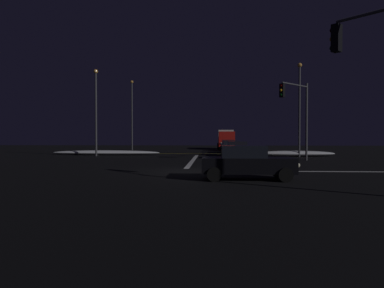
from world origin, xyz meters
The scene contains 16 objects.
ground centered at (0.00, 0.00, -0.05)m, with size 120.00×120.00×0.10m, color black.
stop_line_north centered at (0.00, 9.12, 0.00)m, with size 0.35×15.70×0.01m.
centre_line_ns centered at (0.00, 20.72, 0.00)m, with size 22.00×0.15×0.01m.
crosswalk_bar_east centered at (9.22, 0.00, 0.00)m, with size 15.70×0.40×0.01m.
snow_bank_left_curb centered at (-9.92, 17.04, 0.25)m, with size 11.81×1.50×0.50m.
snow_bank_right_curb centered at (9.92, 15.39, 0.29)m, with size 8.02×1.50×0.57m.
sedan_red centered at (3.85, 10.85, 0.80)m, with size 2.02×4.33×1.57m.
sedan_white centered at (3.63, 16.59, 0.80)m, with size 2.02×4.33×1.57m.
sedan_green centered at (3.75, 23.29, 0.80)m, with size 2.02×4.33×1.57m.
sedan_blue centered at (3.80, 28.88, 0.80)m, with size 2.02×4.33×1.57m.
box_truck centered at (3.85, 36.08, 1.71)m, with size 2.68×8.28×3.08m.
sedan_black_crossing centered at (3.19, -3.93, 0.80)m, with size 4.33×2.02×1.57m.
traffic_signal_ne centered at (8.46, 8.46, 4.42)m, with size 2.86×2.86×6.46m.
streetlamp_left_near centered at (-10.22, 14.72, 5.11)m, with size 0.44×0.44×8.86m.
streetlamp_left_far centered at (-10.22, 30.72, 5.87)m, with size 0.44×0.44×10.32m.
streetlamp_right_near centered at (10.22, 14.72, 5.32)m, with size 0.44×0.44×9.25m.
Camera 1 is at (1.57, -20.01, 1.97)m, focal length 32.39 mm.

